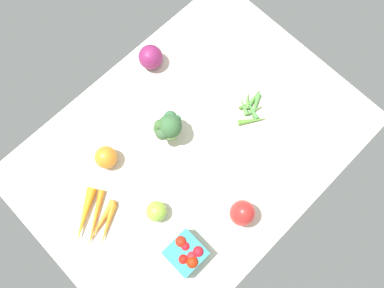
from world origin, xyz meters
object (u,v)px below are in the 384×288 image
Objects in this scene: red_onion_near_basket at (151,57)px; heirloom_tomato_green at (157,211)px; bell_pepper_red at (242,213)px; heirloom_tomato_orange at (106,157)px; broccoli_head at (168,127)px; okra_pile at (252,108)px; berry_basket at (186,253)px; carrot_bunch at (94,219)px.

red_onion_near_basket reaches higher than heirloom_tomato_green.
bell_pepper_red reaches higher than heirloom_tomato_green.
heirloom_tomato_orange is at bearing 89.55° from heirloom_tomato_green.
broccoli_head is 1.45× the size of red_onion_near_basket.
red_onion_near_basket is 1.16× the size of heirloom_tomato_orange.
broccoli_head is at bearing 153.89° from okra_pile.
broccoli_head is 1.21× the size of berry_basket.
red_onion_near_basket is (13.18, 22.32, -3.27)cm from broccoli_head.
carrot_bunch is at bearing 141.49° from heirloom_tomato_green.
carrot_bunch is at bearing 115.64° from berry_basket.
okra_pile is 1.81× the size of red_onion_near_basket.
red_onion_near_basket is at bearing 25.11° from heirloom_tomato_orange.
bell_pepper_red is at bearing -94.26° from broccoli_head.
broccoli_head reaches higher than red_onion_near_basket.
heirloom_tomato_orange is (14.67, 10.80, 2.20)cm from carrot_bunch.
berry_basket is 19.27cm from bell_pepper_red.
okra_pile is 34.58cm from bell_pepper_red.
red_onion_near_basket is (-11.69, 34.51, 3.17)cm from okra_pile.
berry_basket is at bearing -64.36° from carrot_bunch.
okra_pile is 2.40× the size of heirloom_tomato_green.
red_onion_near_basket is at bearing 49.06° from heirloom_tomato_green.
bell_pepper_red reaches higher than okra_pile.
broccoli_head is at bearing 85.74° from bell_pepper_red.
okra_pile is 2.10× the size of heirloom_tomato_orange.
berry_basket reaches higher than carrot_bunch.
carrot_bunch is 28.91cm from berry_basket.
carrot_bunch is at bearing -151.10° from red_onion_near_basket.
carrot_bunch is at bearing -143.64° from heirloom_tomato_orange.
berry_basket is at bearing -159.38° from okra_pile.
okra_pile is (24.87, -12.19, -6.44)cm from broccoli_head.
bell_pepper_red is (-15.63, -55.28, 1.08)cm from red_onion_near_basket.
bell_pepper_red is at bearing -142.76° from okra_pile.
heirloom_tomato_orange reaches higher than heirloom_tomato_green.
bell_pepper_red reaches higher than carrot_bunch.
okra_pile is at bearing 3.85° from heirloom_tomato_green.
carrot_bunch is 18.34cm from heirloom_tomato_orange.
red_onion_near_basket is at bearing 28.90° from carrot_bunch.
heirloom_tomato_green is 24.62cm from bell_pepper_red.
heirloom_tomato_green is (14.49, -11.53, 1.77)cm from carrot_bunch.
berry_basket is at bearing 169.92° from bell_pepper_red.
heirloom_tomato_orange is at bearing 36.36° from carrot_bunch.
heirloom_tomato_green is (-32.52, -37.49, -0.97)cm from red_onion_near_basket.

